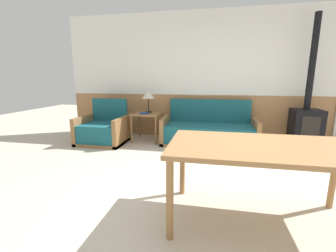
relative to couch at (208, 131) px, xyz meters
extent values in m
plane|color=beige|center=(0.36, -2.14, -0.25)|extent=(16.00, 16.00, 0.00)
cube|color=#AD7A4C|center=(0.36, 0.49, 0.23)|extent=(7.20, 0.06, 0.96)
cube|color=white|center=(0.36, 0.49, 1.58)|extent=(7.20, 0.06, 1.74)
cube|color=olive|center=(0.00, -0.03, -0.22)|extent=(1.86, 0.83, 0.06)
cube|color=#195660|center=(0.00, -0.05, -0.03)|extent=(1.70, 0.75, 0.34)
cube|color=#195660|center=(0.00, 0.34, 0.38)|extent=(1.70, 0.10, 0.48)
cube|color=olive|center=(-0.89, -0.03, 0.01)|extent=(0.08, 0.83, 0.54)
cube|color=olive|center=(0.89, -0.03, 0.01)|extent=(0.08, 0.83, 0.54)
cube|color=olive|center=(-2.13, -0.38, -0.22)|extent=(0.92, 0.83, 0.06)
cube|color=#195660|center=(-2.13, -0.40, -0.02)|extent=(0.76, 0.75, 0.35)
cube|color=#195660|center=(-2.13, -0.01, 0.39)|extent=(0.76, 0.10, 0.47)
cube|color=olive|center=(-2.55, -0.38, 0.02)|extent=(0.08, 0.83, 0.55)
cube|color=olive|center=(-1.71, -0.38, 0.02)|extent=(0.08, 0.83, 0.55)
cube|color=olive|center=(-1.30, -0.01, 0.33)|extent=(0.58, 0.58, 0.03)
cylinder|color=olive|center=(-1.56, -0.27, 0.03)|extent=(0.04, 0.04, 0.56)
cylinder|color=olive|center=(-1.04, -0.27, 0.03)|extent=(0.04, 0.04, 0.56)
cylinder|color=olive|center=(-1.56, 0.25, 0.03)|extent=(0.04, 0.04, 0.56)
cylinder|color=olive|center=(-1.04, 0.25, 0.03)|extent=(0.04, 0.04, 0.56)
cylinder|color=black|center=(-1.29, 0.10, 0.35)|extent=(0.15, 0.15, 0.02)
cylinder|color=black|center=(-1.29, 0.10, 0.50)|extent=(0.02, 0.02, 0.28)
cone|color=beige|center=(-1.29, 0.10, 0.73)|extent=(0.28, 0.28, 0.17)
cube|color=#234799|center=(-1.32, -0.12, 0.35)|extent=(0.20, 0.14, 0.02)
cube|color=#9E7042|center=(0.51, -2.54, 0.46)|extent=(1.65, 0.89, 0.04)
cylinder|color=#9E7042|center=(-0.25, -2.92, 0.09)|extent=(0.06, 0.06, 0.70)
cylinder|color=#9E7042|center=(-0.25, -2.15, 0.09)|extent=(0.06, 0.06, 0.70)
cylinder|color=#9E7042|center=(1.28, -2.15, 0.09)|extent=(0.06, 0.06, 0.70)
cylinder|color=black|center=(1.61, -0.10, -0.20)|extent=(0.04, 0.04, 0.10)
cylinder|color=black|center=(2.02, -0.10, -0.20)|extent=(0.04, 0.04, 0.10)
cylinder|color=black|center=(1.61, 0.26, -0.20)|extent=(0.04, 0.04, 0.10)
cylinder|color=black|center=(2.02, 0.26, -0.20)|extent=(0.04, 0.04, 0.10)
cube|color=black|center=(1.81, 0.08, 0.16)|extent=(0.51, 0.45, 0.64)
cube|color=black|center=(1.81, -0.15, 0.16)|extent=(0.31, 0.01, 0.45)
cylinder|color=black|center=(1.81, 0.13, 1.34)|extent=(0.11, 0.11, 1.71)
camera|label=1|loc=(0.05, -4.53, 1.04)|focal=24.00mm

